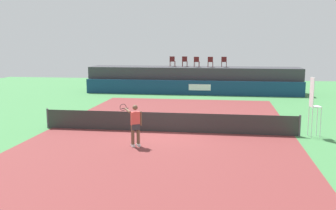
% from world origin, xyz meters
% --- Properties ---
extents(ground_plane, '(48.00, 48.00, 0.00)m').
position_xyz_m(ground_plane, '(0.00, 3.00, 0.00)').
color(ground_plane, '#3D7A42').
extents(court_inner, '(12.00, 22.00, 0.00)m').
position_xyz_m(court_inner, '(0.00, 0.00, 0.00)').
color(court_inner, maroon).
rests_on(court_inner, ground).
extents(sponsor_wall, '(18.00, 0.22, 1.20)m').
position_xyz_m(sponsor_wall, '(0.00, 13.50, 0.60)').
color(sponsor_wall, navy).
rests_on(sponsor_wall, ground).
extents(spectator_platform, '(18.00, 2.80, 2.20)m').
position_xyz_m(spectator_platform, '(0.00, 15.30, 1.10)').
color(spectator_platform, '#38383D').
rests_on(spectator_platform, ground).
extents(spectator_chair_far_left, '(0.46, 0.46, 0.89)m').
position_xyz_m(spectator_chair_far_left, '(-1.87, 15.40, 2.69)').
color(spectator_chair_far_left, '#561919').
rests_on(spectator_chair_far_left, spectator_platform).
extents(spectator_chair_left, '(0.45, 0.45, 0.89)m').
position_xyz_m(spectator_chair_left, '(-0.80, 15.51, 2.69)').
color(spectator_chair_left, '#561919').
rests_on(spectator_chair_left, spectator_platform).
extents(spectator_chair_center, '(0.47, 0.47, 0.89)m').
position_xyz_m(spectator_chair_center, '(0.27, 15.02, 2.69)').
color(spectator_chair_center, '#561919').
rests_on(spectator_chair_center, spectator_platform).
extents(spectator_chair_right, '(0.45, 0.45, 0.89)m').
position_xyz_m(spectator_chair_right, '(1.43, 15.11, 2.69)').
color(spectator_chair_right, '#561919').
rests_on(spectator_chair_right, spectator_platform).
extents(spectator_chair_far_right, '(0.46, 0.46, 0.89)m').
position_xyz_m(spectator_chair_far_right, '(2.58, 15.35, 2.69)').
color(spectator_chair_far_right, '#561919').
rests_on(spectator_chair_far_right, spectator_platform).
extents(umpire_chair, '(0.51, 0.51, 2.76)m').
position_xyz_m(umpire_chair, '(6.74, -0.02, 1.59)').
color(umpire_chair, white).
rests_on(umpire_chair, ground).
extents(tennis_net, '(12.40, 0.02, 0.95)m').
position_xyz_m(tennis_net, '(0.00, 0.00, 0.47)').
color(tennis_net, '#2D2D2D').
rests_on(tennis_net, ground).
extents(net_post_near, '(0.10, 0.10, 1.00)m').
position_xyz_m(net_post_near, '(-6.20, 0.00, 0.50)').
color(net_post_near, '#4C4C51').
rests_on(net_post_near, ground).
extents(net_post_far, '(0.10, 0.10, 1.00)m').
position_xyz_m(net_post_far, '(6.20, 0.00, 0.50)').
color(net_post_far, '#4C4C51').
rests_on(net_post_far, ground).
extents(tennis_player, '(1.09, 1.01, 1.77)m').
position_xyz_m(tennis_player, '(-0.97, -2.83, 0.96)').
color(tennis_player, white).
rests_on(tennis_player, court_inner).
extents(tennis_ball, '(0.07, 0.07, 0.07)m').
position_xyz_m(tennis_ball, '(-2.09, 4.53, 0.04)').
color(tennis_ball, '#D8EA33').
rests_on(tennis_ball, court_inner).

